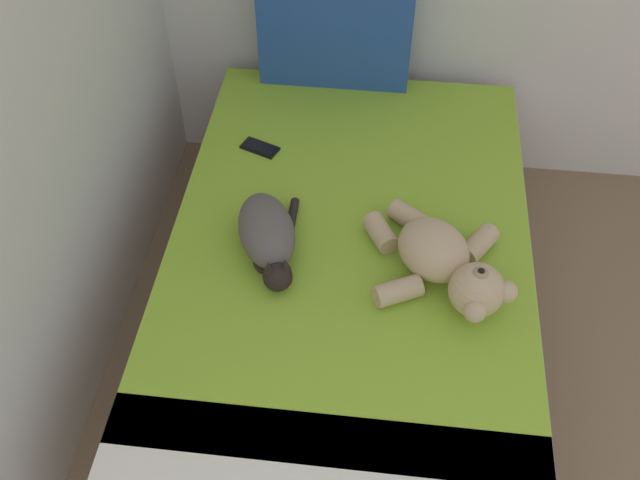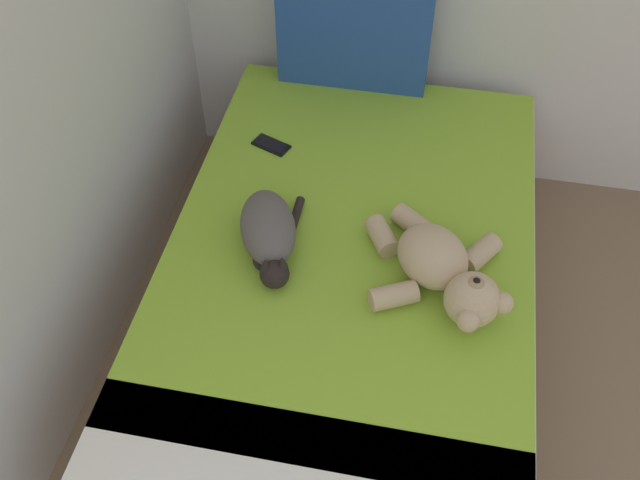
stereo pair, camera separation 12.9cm
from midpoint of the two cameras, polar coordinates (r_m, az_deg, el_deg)
bed at (r=2.79m, az=3.60°, el=-3.96°), size 1.32×2.03×0.55m
patterned_cushion at (r=3.15m, az=3.88°, el=15.76°), size 0.64×0.12×0.48m
cat at (r=2.50m, az=-2.56°, el=0.57°), size 0.30×0.44×0.15m
teddy_bear at (r=2.42m, az=11.10°, el=-2.34°), size 0.51×0.55×0.19m
cell_phone at (r=2.94m, az=-2.57°, el=7.40°), size 0.16×0.12×0.01m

